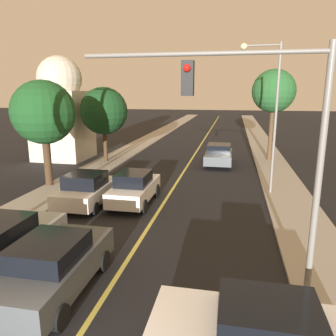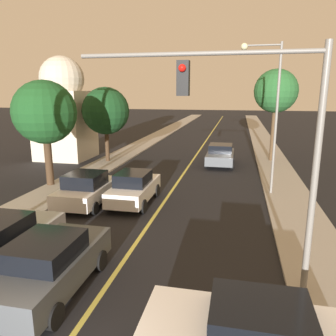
% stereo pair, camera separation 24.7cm
% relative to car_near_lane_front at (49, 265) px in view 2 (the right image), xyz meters
% --- Properties ---
extents(road_surface, '(10.32, 80.00, 0.01)m').
position_rel_car_near_lane_front_xyz_m(road_surface, '(1.45, 32.45, -0.84)').
color(road_surface, black).
rests_on(road_surface, ground).
extents(sidewalk_left, '(2.50, 80.00, 0.12)m').
position_rel_car_near_lane_front_xyz_m(sidewalk_left, '(-4.97, 32.45, -0.78)').
color(sidewalk_left, '#9E998E').
rests_on(sidewalk_left, ground).
extents(sidewalk_right, '(2.50, 80.00, 0.12)m').
position_rel_car_near_lane_front_xyz_m(sidewalk_right, '(7.86, 32.45, -0.78)').
color(sidewalk_right, '#9E998E').
rests_on(sidewalk_right, ground).
extents(car_near_lane_front, '(2.01, 4.40, 1.67)m').
position_rel_car_near_lane_front_xyz_m(car_near_lane_front, '(0.00, 0.00, 0.00)').
color(car_near_lane_front, '#474C51').
rests_on(car_near_lane_front, ground).
extents(car_near_lane_second, '(1.86, 4.19, 1.67)m').
position_rel_car_near_lane_front_xyz_m(car_near_lane_second, '(0.00, 7.76, -0.00)').
color(car_near_lane_second, white).
rests_on(car_near_lane_second, ground).
extents(car_outer_lane_second, '(2.07, 4.08, 1.67)m').
position_rel_car_near_lane_front_xyz_m(car_outer_lane_second, '(-2.27, 7.09, -0.02)').
color(car_outer_lane_second, white).
rests_on(car_outer_lane_second, ground).
extents(car_far_oncoming, '(2.11, 4.31, 1.61)m').
position_rel_car_near_lane_front_xyz_m(car_far_oncoming, '(3.77, 17.74, -0.03)').
color(car_far_oncoming, '#474C51').
rests_on(car_far_oncoming, ground).
extents(traffic_signal_mast, '(6.40, 0.42, 6.66)m').
position_rel_car_near_lane_front_xyz_m(traffic_signal_mast, '(5.50, 1.33, 3.88)').
color(traffic_signal_mast, slate).
rests_on(traffic_signal_mast, ground).
extents(streetlamp_right, '(2.08, 0.36, 7.91)m').
position_rel_car_near_lane_front_xyz_m(streetlamp_right, '(6.50, 10.75, 4.30)').
color(streetlamp_right, slate).
rests_on(streetlamp_right, ground).
extents(tree_left_near, '(3.67, 3.67, 5.83)m').
position_rel_car_near_lane_front_xyz_m(tree_left_near, '(-5.17, 16.84, 3.26)').
color(tree_left_near, '#3D2B1C').
rests_on(tree_left_near, ground).
extents(tree_left_far, '(3.64, 3.64, 6.13)m').
position_rel_car_near_lane_front_xyz_m(tree_left_far, '(-5.91, 9.68, 3.55)').
color(tree_left_far, '#3D2B1C').
rests_on(tree_left_far, ground).
extents(tree_right_near, '(3.37, 3.37, 7.19)m').
position_rel_car_near_lane_front_xyz_m(tree_right_near, '(7.77, 19.89, 4.74)').
color(tree_right_near, '#4C3823').
rests_on(tree_right_near, ground).
extents(domed_building_left, '(4.07, 4.07, 8.41)m').
position_rel_car_near_lane_front_xyz_m(domed_building_left, '(-9.25, 17.78, 3.23)').
color(domed_building_left, '#BCB29E').
rests_on(domed_building_left, ground).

